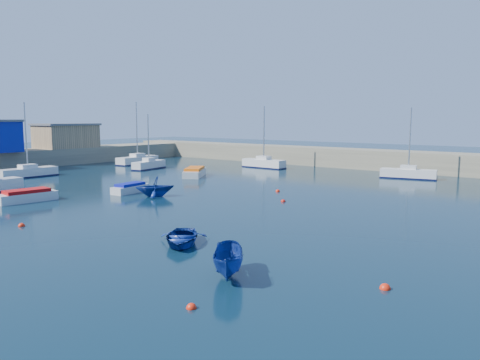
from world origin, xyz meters
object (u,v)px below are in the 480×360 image
Objects in this scene: motorboat_2 at (195,172)px; sailboat_6 at (408,173)px; brick_shed_a at (66,137)px; sailboat_2 at (28,172)px; motorboat_1 at (130,188)px; sailboat_5 at (264,163)px; sailboat_4 at (138,160)px; sailboat_3 at (149,164)px; dinghy_left at (155,187)px; dinghy_center at (181,238)px; dinghy_right at (229,262)px; motorboat_0 at (27,196)px.

sailboat_6 is at bearing 0.97° from motorboat_2.
sailboat_6 is at bearing 17.14° from brick_shed_a.
sailboat_2 is 18.84m from motorboat_1.
motorboat_2 is (-20.36, -14.04, -0.09)m from sailboat_6.
sailboat_5 is 1.06× the size of sailboat_6.
sailboat_4 reaches higher than sailboat_2.
sailboat_5 is at bearing 33.12° from sailboat_3.
sailboat_4 reaches higher than dinghy_left.
sailboat_2 reaches higher than dinghy_center.
sailboat_5 is 1.57× the size of motorboat_2.
sailboat_4 reaches higher than motorboat_1.
motorboat_1 is (30.97, -12.06, -3.67)m from brick_shed_a.
dinghy_right is (5.42, -2.38, 0.28)m from dinghy_center.
motorboat_2 is (10.73, -2.06, -0.10)m from sailboat_3.
brick_shed_a reaches higher than motorboat_1.
sailboat_2 is 44.17m from sailboat_6.
motorboat_1 is 25.16m from dinghy_right.
motorboat_2 is (-4.10, 12.59, 0.08)m from motorboat_1.
sailboat_2 is at bearing -172.75° from motorboat_2.
sailboat_3 is at bearing 74.00° from sailboat_2.
sailboat_2 reaches higher than motorboat_2.
dinghy_right is at bearing 2.07° from dinghy_left.
sailboat_2 is 2.37× the size of dinghy_center.
sailboat_3 is at bearing 175.98° from dinghy_left.
brick_shed_a is 2.33× the size of dinghy_right.
motorboat_0 is 0.87× the size of motorboat_2.
dinghy_center is (31.56, -24.20, -0.23)m from sailboat_3.
motorboat_2 is at bearing -24.43° from sailboat_4.
motorboat_1 is 1.06× the size of dinghy_center.
motorboat_1 is at bearing -21.28° from brick_shed_a.
brick_shed_a is 2.18× the size of dinghy_center.
sailboat_3 is (4.01, 14.82, 0.02)m from sailboat_2.
sailboat_5 is at bearing 139.90° from dinghy_left.
brick_shed_a reaches higher than motorboat_2.
sailboat_5 is (27.31, 13.80, -3.44)m from brick_shed_a.
brick_shed_a is 27.12m from motorboat_2.
motorboat_2 is at bearing -22.85° from sailboat_3.
sailboat_2 is 15.36m from sailboat_3.
sailboat_6 is 39.01m from dinghy_right.
motorboat_1 is (14.83, -14.65, -0.18)m from sailboat_3.
dinghy_right is (5.89, -38.56, 0.06)m from sailboat_6.
motorboat_0 is at bearing -120.09° from motorboat_2.
dinghy_left is (3.36, 0.09, 0.44)m from motorboat_1.
brick_shed_a is 16.72m from sailboat_3.
brick_shed_a is 17.58m from sailboat_2.
sailboat_3 is at bearing 135.50° from motorboat_2.
motorboat_1 is 1.17× the size of dinghy_left.
sailboat_5 reaches higher than motorboat_2.
sailboat_5 is 45.76m from dinghy_right.
sailboat_6 is (37.92, 8.47, -0.04)m from sailboat_4.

